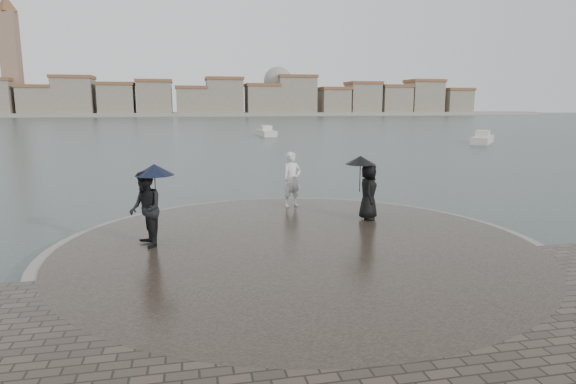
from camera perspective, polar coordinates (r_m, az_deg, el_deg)
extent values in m
plane|color=#2B3835|center=(9.27, 6.41, -14.15)|extent=(400.00, 400.00, 0.00)
cylinder|color=gray|center=(12.37, 1.27, -6.95)|extent=(12.50, 12.50, 0.32)
cylinder|color=#2D261E|center=(12.36, 1.27, -6.86)|extent=(11.90, 11.90, 0.36)
imported|color=silver|center=(16.50, 0.48, 1.51)|extent=(0.79, 0.63, 1.88)
imported|color=black|center=(12.31, -16.53, -1.94)|extent=(0.96, 1.09, 1.89)
cylinder|color=black|center=(12.31, -15.43, 0.03)|extent=(0.02, 0.02, 0.90)
cone|color=black|center=(12.23, -15.56, 2.57)|extent=(0.98, 0.98, 0.28)
imported|color=black|center=(14.84, 9.52, 0.04)|extent=(0.82, 0.98, 1.72)
cylinder|color=black|center=(14.77, 8.53, 1.75)|extent=(0.02, 0.02, 0.90)
cone|color=black|center=(14.70, 8.58, 3.76)|extent=(0.95, 0.95, 0.26)
cube|color=gray|center=(171.04, -11.30, 9.02)|extent=(260.00, 20.00, 1.20)
cube|color=gray|center=(173.98, -27.56, 9.38)|extent=(10.00, 10.00, 9.00)
cube|color=brown|center=(174.07, -27.69, 11.02)|extent=(10.60, 10.60, 1.00)
cube|color=gray|center=(171.46, -24.00, 10.16)|extent=(12.00, 10.00, 12.00)
cube|color=brown|center=(171.67, -24.16, 12.32)|extent=(12.60, 10.60, 1.00)
cube|color=gray|center=(169.33, -19.61, 10.11)|extent=(11.00, 10.00, 10.00)
cube|color=brown|center=(169.46, -19.72, 11.97)|extent=(11.60, 10.60, 1.00)
cube|color=gray|center=(168.25, -15.50, 10.51)|extent=(11.00, 10.00, 11.00)
cube|color=brown|center=(168.42, -15.60, 12.54)|extent=(11.60, 10.60, 1.00)
cube|color=gray|center=(168.01, -11.33, 10.33)|extent=(10.00, 10.00, 9.00)
cube|color=brown|center=(168.11, -11.39, 12.04)|extent=(10.60, 10.60, 1.00)
cube|color=gray|center=(168.56, -7.54, 10.95)|extent=(12.00, 10.00, 12.00)
cube|color=brown|center=(168.77, -7.59, 13.16)|extent=(12.60, 10.60, 1.00)
cube|color=gray|center=(170.11, -3.09, 10.68)|extent=(11.00, 10.00, 10.00)
cube|color=brown|center=(170.23, -3.11, 12.53)|extent=(11.60, 10.60, 1.00)
cube|color=gray|center=(172.42, 0.92, 11.19)|extent=(13.00, 10.00, 13.00)
cube|color=brown|center=(172.67, 0.93, 13.51)|extent=(13.60, 10.60, 1.00)
cube|color=gray|center=(176.07, 5.44, 10.48)|extent=(10.00, 10.00, 9.00)
cube|color=brown|center=(176.16, 5.47, 12.10)|extent=(10.60, 10.60, 1.00)
cube|color=gray|center=(179.68, 8.85, 10.72)|extent=(11.00, 10.00, 11.00)
cube|color=brown|center=(179.84, 8.91, 12.63)|extent=(11.60, 10.60, 1.00)
cube|color=gray|center=(184.28, 12.40, 10.43)|extent=(11.00, 10.00, 10.00)
cube|color=brown|center=(184.39, 12.47, 12.14)|extent=(11.60, 10.60, 1.00)
cube|color=gray|center=(189.53, 15.77, 10.58)|extent=(12.00, 10.00, 12.00)
cube|color=brown|center=(189.72, 15.87, 12.54)|extent=(12.60, 10.60, 1.00)
cube|color=gray|center=(195.88, 19.17, 9.94)|extent=(10.00, 10.00, 9.00)
cube|color=brown|center=(195.96, 19.26, 11.40)|extent=(10.60, 10.60, 1.00)
cube|color=#846654|center=(178.26, -29.92, 12.88)|extent=(5.00, 5.00, 32.00)
cone|color=brown|center=(180.47, -30.47, 18.73)|extent=(6.80, 6.80, 5.00)
sphere|color=gray|center=(173.30, -1.21, 13.00)|extent=(10.00, 10.00, 10.00)
cube|color=beige|center=(60.43, -2.65, 6.90)|extent=(1.95, 5.59, 0.90)
cube|color=beige|center=(60.40, -2.65, 7.47)|extent=(1.32, 2.07, 0.90)
cube|color=beige|center=(52.52, 22.03, 5.65)|extent=(4.78, 5.23, 0.90)
cube|color=beige|center=(52.48, 22.08, 6.30)|extent=(2.21, 2.30, 0.90)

